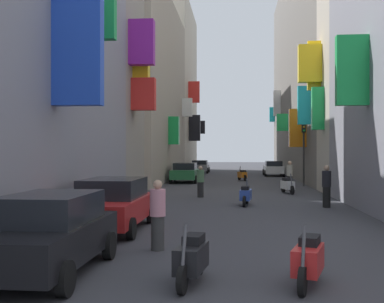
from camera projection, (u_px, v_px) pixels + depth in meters
name	position (u px, v px, depth m)	size (l,w,h in m)	color
ground_plane	(234.00, 186.00, 32.01)	(140.00, 140.00, 0.00)	#38383D
building_left_mid_a	(80.00, 53.00, 24.62)	(7.21, 4.49, 14.89)	gray
building_left_mid_c	(135.00, 90.00, 38.48)	(6.94, 19.02, 14.54)	#9E9384
building_left_far	(166.00, 90.00, 55.27)	(7.28, 14.73, 18.84)	#BCB29E
building_right_mid_a	(376.00, 39.00, 26.78)	(7.32, 3.98, 17.39)	#B2A899
building_right_mid_b	(320.00, 70.00, 44.94)	(7.33, 32.52, 20.03)	slate
parked_car_red	(112.00, 203.00, 14.30)	(2.02, 4.47, 1.53)	#B21E1E
parked_car_black	(48.00, 232.00, 9.20)	(1.88, 4.10, 1.53)	black
parked_car_white	(273.00, 168.00, 45.32)	(1.85, 4.19, 1.42)	white
parked_car_grey	(200.00, 166.00, 51.66)	(1.95, 4.24, 1.37)	slate
parked_car_green	(185.00, 172.00, 36.03)	(2.00, 4.11, 1.47)	#236638
scooter_black	(191.00, 258.00, 8.50)	(0.58, 1.78, 1.13)	black
scooter_white	(287.00, 185.00, 26.63)	(0.70, 1.93, 1.13)	silver
scooter_blue	(246.00, 195.00, 20.75)	(0.56, 1.88, 1.13)	#2D4CAD
scooter_orange	(242.00, 175.00, 38.27)	(0.78, 1.88, 1.13)	orange
scooter_red	(308.00, 259.00, 8.38)	(0.72, 1.74, 1.13)	red
pedestrian_crossing	(200.00, 182.00, 24.38)	(0.43, 0.43, 1.61)	black
pedestrian_near_left	(158.00, 215.00, 11.38)	(0.54, 0.54, 1.68)	#373737
pedestrian_near_right	(290.00, 176.00, 28.75)	(0.54, 0.54, 1.77)	black
pedestrian_far_away	(327.00, 186.00, 19.99)	(0.54, 0.54, 1.78)	black
traffic_light_far_corner	(304.00, 142.00, 31.99)	(0.26, 0.34, 4.36)	#2D2D2D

